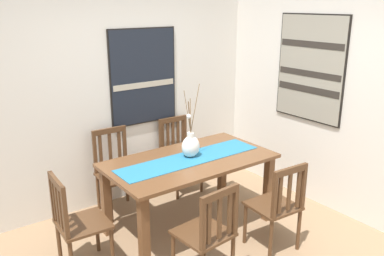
# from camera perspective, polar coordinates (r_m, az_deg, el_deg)

# --- Properties ---
(wall_back) EXTENTS (6.40, 0.12, 2.70)m
(wall_back) POSITION_cam_1_polar(r_m,az_deg,el_deg) (4.73, -10.79, 5.58)
(wall_back) COLOR silver
(wall_back) RESTS_ON ground_plane
(wall_side) EXTENTS (0.12, 6.40, 2.70)m
(wall_side) POSITION_cam_1_polar(r_m,az_deg,el_deg) (4.59, 22.07, 4.27)
(wall_side) COLOR silver
(wall_side) RESTS_ON ground_plane
(dining_table) EXTENTS (1.69, 0.92, 0.77)m
(dining_table) POSITION_cam_1_polar(r_m,az_deg,el_deg) (4.15, -0.32, -5.86)
(dining_table) COLOR brown
(dining_table) RESTS_ON ground_plane
(table_runner) EXTENTS (1.56, 0.36, 0.01)m
(table_runner) POSITION_cam_1_polar(r_m,az_deg,el_deg) (4.10, -0.32, -4.32)
(table_runner) COLOR #236B93
(table_runner) RESTS_ON dining_table
(centerpiece_vase) EXTENTS (0.19, 0.16, 0.75)m
(centerpiece_vase) POSITION_cam_1_polar(r_m,az_deg,el_deg) (4.11, -0.19, -2.46)
(centerpiece_vase) COLOR silver
(centerpiece_vase) RESTS_ON dining_table
(chair_0) EXTENTS (0.45, 0.45, 0.90)m
(chair_0) POSITION_cam_1_polar(r_m,az_deg,el_deg) (3.45, 2.20, -14.51)
(chair_0) COLOR #4C301C
(chair_0) RESTS_ON ground_plane
(chair_1) EXTENTS (0.43, 0.43, 0.92)m
(chair_1) POSITION_cam_1_polar(r_m,az_deg,el_deg) (5.08, -1.90, -3.52)
(chair_1) COLOR #4C301C
(chair_1) RESTS_ON ground_plane
(chair_2) EXTENTS (0.45, 0.45, 0.90)m
(chair_2) POSITION_cam_1_polar(r_m,az_deg,el_deg) (3.94, 11.91, -10.60)
(chair_2) COLOR #4C301C
(chair_2) RESTS_ON ground_plane
(chair_3) EXTENTS (0.44, 0.44, 0.91)m
(chair_3) POSITION_cam_1_polar(r_m,az_deg,el_deg) (3.72, -15.99, -12.59)
(chair_3) COLOR #4C301C
(chair_3) RESTS_ON ground_plane
(chair_4) EXTENTS (0.44, 0.44, 0.95)m
(chair_4) POSITION_cam_1_polar(r_m,az_deg,el_deg) (4.64, -10.66, -5.93)
(chair_4) COLOR #4C301C
(chair_4) RESTS_ON ground_plane
(painting_on_back_wall) EXTENTS (0.86, 0.05, 1.12)m
(painting_on_back_wall) POSITION_cam_1_polar(r_m,az_deg,el_deg) (4.80, -6.88, 7.18)
(painting_on_back_wall) COLOR black
(painting_on_side_wall) EXTENTS (0.05, 0.90, 1.19)m
(painting_on_side_wall) POSITION_cam_1_polar(r_m,az_deg,el_deg) (4.80, 16.35, 8.07)
(painting_on_side_wall) COLOR black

